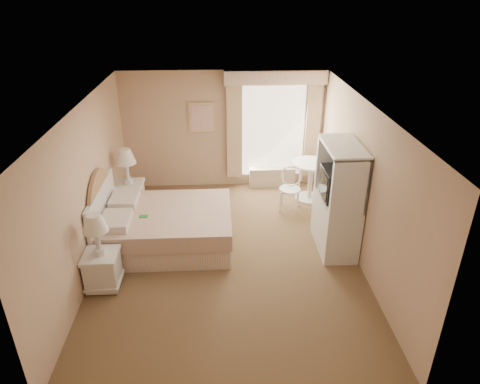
{
  "coord_description": "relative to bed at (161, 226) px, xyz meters",
  "views": [
    {
      "loc": [
        -0.1,
        -5.87,
        4.09
      ],
      "look_at": [
        0.22,
        0.3,
        1.02
      ],
      "focal_mm": 32.0,
      "sensor_mm": 36.0,
      "label": 1
    }
  ],
  "objects": [
    {
      "name": "room",
      "position": [
        1.12,
        -0.4,
        0.89
      ],
      "size": [
        4.21,
        5.51,
        2.51
      ],
      "color": "brown",
      "rests_on": "ground"
    },
    {
      "name": "window",
      "position": [
        2.17,
        2.26,
        0.98
      ],
      "size": [
        2.05,
        0.22,
        2.51
      ],
      "color": "white",
      "rests_on": "room"
    },
    {
      "name": "framed_art",
      "position": [
        0.67,
        2.32,
        1.19
      ],
      "size": [
        0.52,
        0.04,
        0.62
      ],
      "color": "tan",
      "rests_on": "room"
    },
    {
      "name": "bed",
      "position": [
        0.0,
        0.0,
        0.0
      ],
      "size": [
        2.15,
        1.68,
        1.49
      ],
      "color": "tan",
      "rests_on": "room"
    },
    {
      "name": "nightstand_near",
      "position": [
        -0.72,
        -1.1,
        0.09
      ],
      "size": [
        0.49,
        0.49,
        1.2
      ],
      "color": "white",
      "rests_on": "room"
    },
    {
      "name": "nightstand_far",
      "position": [
        -0.72,
        1.2,
        0.13
      ],
      "size": [
        0.53,
        0.53,
        1.28
      ],
      "color": "white",
      "rests_on": "room"
    },
    {
      "name": "round_table",
      "position": [
        2.87,
        1.57,
        0.18
      ],
      "size": [
        0.77,
        0.77,
        0.81
      ],
      "color": "silver",
      "rests_on": "room"
    },
    {
      "name": "cafe_chair",
      "position": [
        2.4,
        1.18,
        0.14
      ],
      "size": [
        0.51,
        0.51,
        0.87
      ],
      "rotation": [
        0.0,
        0.0,
        -0.25
      ],
      "color": "silver",
      "rests_on": "room"
    },
    {
      "name": "armoire",
      "position": [
        2.93,
        -0.22,
        0.41
      ],
      "size": [
        0.55,
        1.11,
        1.84
      ],
      "color": "white",
      "rests_on": "room"
    }
  ]
}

